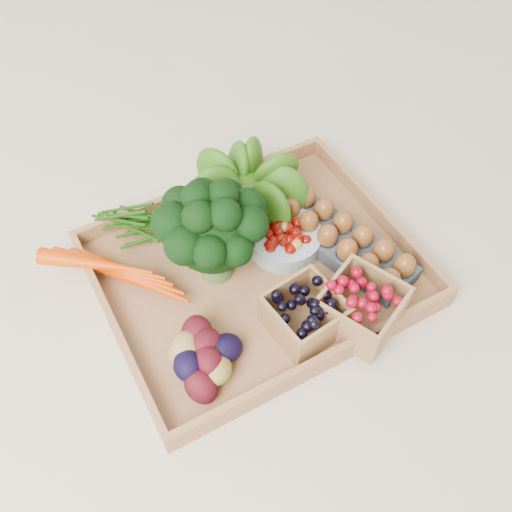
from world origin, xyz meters
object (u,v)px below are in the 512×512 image
cherry_bowl (285,239)px  egg_carton (343,246)px  tray (256,273)px  broccoli (215,247)px

cherry_bowl → egg_carton: bearing=-36.9°
tray → egg_carton: egg_carton is taller
broccoli → egg_carton: 0.25m
broccoli → egg_carton: size_ratio=0.68×
tray → broccoli: 0.11m
cherry_bowl → egg_carton: (0.09, -0.07, -0.00)m
tray → egg_carton: bearing=-13.2°
tray → broccoli: size_ratio=2.89×
tray → broccoli: (-0.06, 0.03, 0.08)m
broccoli → egg_carton: (0.23, -0.07, -0.06)m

